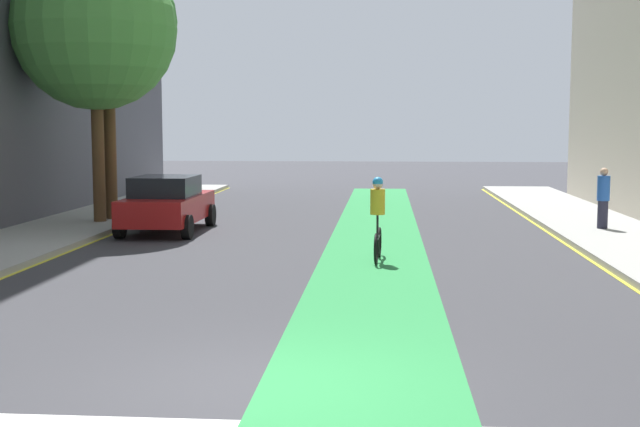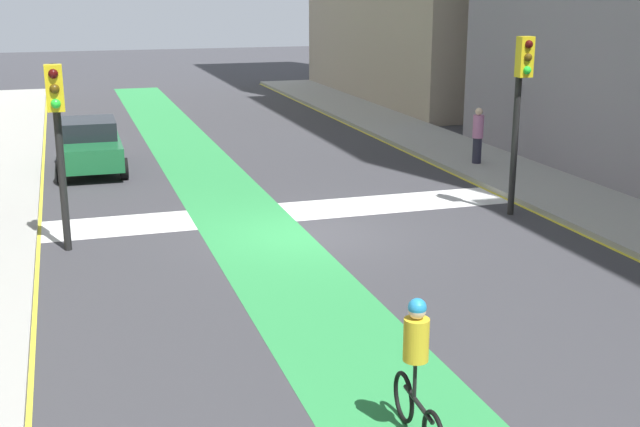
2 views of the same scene
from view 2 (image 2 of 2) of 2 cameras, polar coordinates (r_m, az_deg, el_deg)
ground_plane at (r=18.93m, az=-0.73°, el=-1.42°), size 120.00×120.00×0.00m
bike_lane_paint at (r=18.63m, az=-4.29°, el=-1.73°), size 2.40×60.00×0.01m
crosswalk_band at (r=20.78m, az=-2.32°, el=0.11°), size 12.00×1.80×0.01m
sidewalk_left at (r=22.18m, az=18.17°, el=0.52°), size 3.00×60.00×0.15m
curb_stripe_left at (r=21.37m, az=14.87°, el=0.04°), size 0.16×60.00×0.01m
curb_stripe_right at (r=18.22m, az=-19.14°, el=-2.97°), size 0.16×60.00×0.01m
traffic_signal_near_right at (r=17.87m, az=-17.79°, el=6.07°), size 0.35×0.52×3.99m
traffic_signal_near_left at (r=20.44m, az=13.77°, el=8.20°), size 0.35×0.52×4.38m
car_green_right_near at (r=26.32m, az=-15.70°, el=4.60°), size 2.07×4.22×1.57m
cyclist_in_lane at (r=10.35m, az=6.76°, el=-10.58°), size 0.32×1.73×1.86m
pedestrian_sidewalk_left_a at (r=26.17m, az=10.91°, el=5.38°), size 0.34×0.34×1.75m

